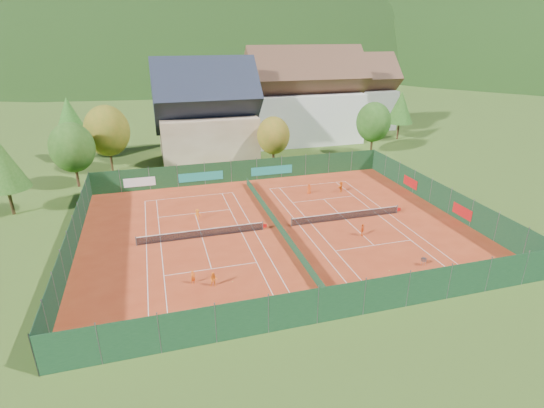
{
  "coord_description": "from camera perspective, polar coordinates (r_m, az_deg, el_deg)",
  "views": [
    {
      "loc": [
        -11.87,
        -39.1,
        19.55
      ],
      "look_at": [
        0.0,
        2.0,
        2.0
      ],
      "focal_mm": 28.0,
      "sensor_mm": 36.0,
      "label": 1
    }
  ],
  "objects": [
    {
      "name": "ground",
      "position": [
        45.31,
        0.7,
        -3.29
      ],
      "size": [
        600.0,
        600.0,
        0.0
      ],
      "primitive_type": "plane",
      "color": "#355319",
      "rests_on": "ground"
    },
    {
      "name": "clay_pad",
      "position": [
        45.3,
        0.7,
        -3.26
      ],
      "size": [
        40.0,
        32.0,
        0.01
      ],
      "primitive_type": "cube",
      "color": "#AB3619",
      "rests_on": "ground"
    },
    {
      "name": "court_markings_left",
      "position": [
        43.88,
        -9.38,
        -4.46
      ],
      "size": [
        11.03,
        23.83,
        0.0
      ],
      "color": "white",
      "rests_on": "ground"
    },
    {
      "name": "court_markings_right",
      "position": [
        48.02,
        9.89,
        -2.06
      ],
      "size": [
        11.03,
        23.83,
        0.0
      ],
      "color": "white",
      "rests_on": "ground"
    },
    {
      "name": "tennis_net_left",
      "position": [
        43.68,
        -9.22,
        -3.86
      ],
      "size": [
        13.3,
        0.1,
        1.02
      ],
      "color": "#59595B",
      "rests_on": "ground"
    },
    {
      "name": "tennis_net_right",
      "position": [
        47.88,
        10.09,
        -1.5
      ],
      "size": [
        13.3,
        0.1,
        1.02
      ],
      "color": "#59595B",
      "rests_on": "ground"
    },
    {
      "name": "court_divider",
      "position": [
        45.09,
        0.71,
        -2.69
      ],
      "size": [
        0.03,
        28.8,
        1.0
      ],
      "color": "#153A22",
      "rests_on": "ground"
    },
    {
      "name": "fence_north",
      "position": [
        59.1,
        -4.21,
        4.43
      ],
      "size": [
        40.0,
        0.1,
        3.0
      ],
      "color": "#14381A",
      "rests_on": "ground"
    },
    {
      "name": "fence_south",
      "position": [
        31.63,
        9.32,
        -12.84
      ],
      "size": [
        40.0,
        0.04,
        3.0
      ],
      "color": "#153A1F",
      "rests_on": "ground"
    },
    {
      "name": "fence_west",
      "position": [
        43.83,
        -25.27,
        -4.32
      ],
      "size": [
        0.04,
        32.0,
        3.0
      ],
      "color": "#12331E",
      "rests_on": "ground"
    },
    {
      "name": "fence_east",
      "position": [
        53.62,
        21.62,
        0.98
      ],
      "size": [
        0.09,
        32.0,
        3.0
      ],
      "color": "#13351C",
      "rests_on": "ground"
    },
    {
      "name": "chalet",
      "position": [
        70.86,
        -8.83,
        11.54
      ],
      "size": [
        16.2,
        12.0,
        16.0
      ],
      "color": "beige",
      "rests_on": "ground"
    },
    {
      "name": "hotel_block_a",
      "position": [
        81.03,
        4.32,
        13.61
      ],
      "size": [
        21.6,
        11.0,
        17.25
      ],
      "color": "silver",
      "rests_on": "ground"
    },
    {
      "name": "hotel_block_b",
      "position": [
        93.95,
        10.85,
        14.01
      ],
      "size": [
        17.28,
        10.0,
        15.5
      ],
      "color": "silver",
      "rests_on": "ground"
    },
    {
      "name": "tree_west_front",
      "position": [
        61.61,
        -25.29,
        6.89
      ],
      "size": [
        5.72,
        5.72,
        8.69
      ],
      "color": "#4D2E1B",
      "rests_on": "ground"
    },
    {
      "name": "tree_west_mid",
      "position": [
        66.76,
        -21.31,
        9.15
      ],
      "size": [
        6.44,
        6.44,
        9.78
      ],
      "color": "#483119",
      "rests_on": "ground"
    },
    {
      "name": "tree_west_back",
      "position": [
        75.2,
        -25.58,
        10.36
      ],
      "size": [
        5.6,
        5.6,
        10.0
      ],
      "color": "#443118",
      "rests_on": "ground"
    },
    {
      "name": "tree_center",
      "position": [
        65.37,
        0.19,
        9.19
      ],
      "size": [
        5.01,
        5.01,
        7.6
      ],
      "color": "#422B17",
      "rests_on": "ground"
    },
    {
      "name": "tree_east_front",
      "position": [
        73.95,
        13.49,
        10.67
      ],
      "size": [
        5.72,
        5.72,
        8.69
      ],
      "color": "#402D17",
      "rests_on": "ground"
    },
    {
      "name": "tree_east_mid",
      "position": [
        85.68,
        16.9,
        12.32
      ],
      "size": [
        5.04,
        5.04,
        9.0
      ],
      "color": "#442B18",
      "rests_on": "ground"
    },
    {
      "name": "tree_west_side",
      "position": [
        55.26,
        -32.6,
        4.63
      ],
      "size": [
        5.04,
        5.04,
        9.0
      ],
      "color": "#412E17",
      "rests_on": "ground"
    },
    {
      "name": "tree_east_back",
      "position": [
        88.63,
        9.65,
        13.7
      ],
      "size": [
        7.15,
        7.15,
        10.86
      ],
      "color": "#492E1A",
      "rests_on": "ground"
    },
    {
      "name": "mountain_backdrop",
      "position": [
        281.85,
        -7.62,
        9.99
      ],
      "size": [
        820.0,
        530.0,
        242.0
      ],
      "color": "black",
      "rests_on": "ground"
    },
    {
      "name": "ball_hopper",
      "position": [
        40.56,
        19.74,
        -7.06
      ],
      "size": [
        0.34,
        0.34,
        0.8
      ],
      "color": "slate",
      "rests_on": "ground"
    },
    {
      "name": "loose_ball_0",
      "position": [
        36.29,
        -5.34,
        -10.35
      ],
      "size": [
        0.07,
        0.07,
        0.07
      ],
      "primitive_type": "sphere",
      "color": "#CCD833",
      "rests_on": "ground"
    },
    {
      "name": "loose_ball_1",
      "position": [
        38.99,
        15.47,
        -8.64
      ],
      "size": [
        0.07,
        0.07,
        0.07
      ],
      "primitive_type": "sphere",
      "color": "#CCD833",
      "rests_on": "ground"
    },
    {
      "name": "loose_ball_2",
      "position": [
        48.84,
        3.34,
        -1.29
      ],
      "size": [
        0.07,
        0.07,
        0.07
      ],
      "primitive_type": "sphere",
      "color": "#CCD833",
      "rests_on": "ground"
    },
    {
      "name": "loose_ball_3",
      "position": [
        52.23,
        -6.29,
        0.22
      ],
      "size": [
        0.07,
        0.07,
        0.07
      ],
      "primitive_type": "sphere",
      "color": "#CCD833",
      "rests_on": "ground"
    },
    {
      "name": "player_left_near",
      "position": [
        36.23,
        -10.57,
        -9.66
      ],
      "size": [
        0.52,
        0.46,
        1.2
      ],
      "primitive_type": "imported",
      "rotation": [
        0.0,
        0.0,
        0.48
      ],
      "color": "orange",
      "rests_on": "ground"
    },
    {
      "name": "player_left_mid",
      "position": [
        35.54,
        -7.87,
        -10.04
      ],
      "size": [
        0.75,
        0.65,
        1.32
      ],
      "primitive_type": "imported",
      "rotation": [
        0.0,
        0.0,
        -0.27
      ],
      "color": "orange",
      "rests_on": "ground"
    },
    {
      "name": "player_left_far",
      "position": [
        47.72,
        -9.99,
        -1.4
      ],
      "size": [
        0.9,
        0.61,
        1.28
      ],
      "primitive_type": "imported",
      "rotation": [
        0.0,
        0.0,
        2.97
      ],
      "color": "orange",
      "rests_on": "ground"
    },
    {
      "name": "player_right_near",
      "position": [
        44.37,
        12.06,
        -3.43
      ],
      "size": [
        0.71,
        0.81,
        1.31
      ],
      "primitive_type": "imported",
      "rotation": [
        0.0,
        0.0,
        0.94
      ],
      "color": "#EC5414",
      "rests_on": "ground"
    },
    {
      "name": "player_right_far_a",
      "position": [
        54.8,
        5.02,
        2.05
      ],
      "size": [
        0.73,
        0.56,
        1.32
      ],
      "primitive_type": "imported",
      "rotation": [
        0.0,
        0.0,
        2.89
      ],
      "color": "#D24612",
      "rests_on": "ground"
    },
    {
      "name": "player_right_far_b",
      "position": [
        55.86,
        9.25,
        2.31
      ],
      "size": [
        1.27,
        1.23,
        1.45
      ],
      "primitive_type": "imported",
      "rotation": [
        0.0,
        0.0,
        3.89
      ],
      "color": "orange",
      "rests_on": "ground"
    }
  ]
}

